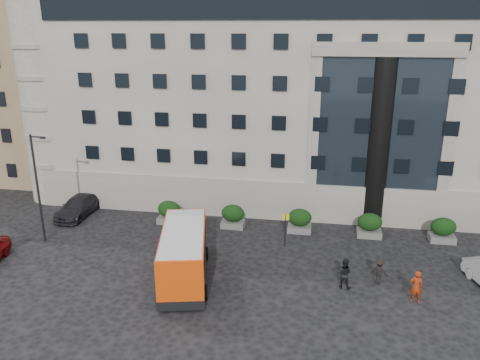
% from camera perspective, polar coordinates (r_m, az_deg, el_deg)
% --- Properties ---
extents(ground, '(120.00, 120.00, 0.00)m').
position_cam_1_polar(ground, '(30.48, -5.85, -11.39)').
color(ground, black).
rests_on(ground, ground).
extents(civic_building, '(44.00, 24.00, 18.00)m').
position_cam_1_polar(civic_building, '(47.90, 7.99, 10.76)').
color(civic_building, gray).
rests_on(civic_building, ground).
extents(entrance_column, '(1.80, 1.80, 13.00)m').
position_cam_1_polar(entrance_column, '(37.08, 16.51, 4.15)').
color(entrance_column, black).
rests_on(entrance_column, ground).
extents(apartment_near, '(14.00, 14.00, 20.00)m').
position_cam_1_polar(apartment_near, '(55.52, -25.41, 11.25)').
color(apartment_near, olive).
rests_on(apartment_near, ground).
extents(apartment_far, '(13.00, 13.00, 22.00)m').
position_cam_1_polar(apartment_far, '(72.34, -19.40, 13.95)').
color(apartment_far, brown).
rests_on(apartment_far, ground).
extents(hedge_a, '(1.80, 1.26, 1.84)m').
position_cam_1_polar(hedge_a, '(37.89, -8.65, -3.86)').
color(hedge_a, '#5B5B58').
rests_on(hedge_a, ground).
extents(hedge_b, '(1.80, 1.26, 1.84)m').
position_cam_1_polar(hedge_b, '(36.67, -0.88, -4.41)').
color(hedge_b, '#5B5B58').
rests_on(hedge_b, ground).
extents(hedge_c, '(1.80, 1.26, 1.84)m').
position_cam_1_polar(hedge_c, '(36.15, 7.29, -4.90)').
color(hedge_c, '#5B5B58').
rests_on(hedge_c, ground).
extents(hedge_d, '(1.80, 1.26, 1.84)m').
position_cam_1_polar(hedge_d, '(36.38, 15.52, -5.29)').
color(hedge_d, '#5B5B58').
rests_on(hedge_d, ground).
extents(hedge_e, '(1.80, 1.26, 1.84)m').
position_cam_1_polar(hedge_e, '(37.34, 23.51, -5.57)').
color(hedge_e, '#5B5B58').
rests_on(hedge_e, ground).
extents(street_lamp, '(1.16, 0.18, 8.00)m').
position_cam_1_polar(street_lamp, '(36.04, -23.40, -0.53)').
color(street_lamp, '#262628').
rests_on(street_lamp, ground).
extents(bus_stop_sign, '(0.50, 0.08, 2.52)m').
position_cam_1_polar(bus_stop_sign, '(33.30, 5.56, -5.40)').
color(bus_stop_sign, '#262628').
rests_on(bus_stop_sign, ground).
extents(minibus, '(4.28, 8.04, 3.19)m').
position_cam_1_polar(minibus, '(29.31, -6.88, -8.81)').
color(minibus, '#EC460B').
rests_on(minibus, ground).
extents(red_truck, '(2.67, 4.84, 2.48)m').
position_cam_1_polar(red_truck, '(52.28, -19.32, 1.86)').
color(red_truck, maroon).
rests_on(red_truck, ground).
extents(parked_car_c, '(2.25, 5.37, 1.55)m').
position_cam_1_polar(parked_car_c, '(41.27, -19.10, -3.06)').
color(parked_car_c, black).
rests_on(parked_car_c, ground).
extents(parked_car_d, '(2.92, 5.11, 1.34)m').
position_cam_1_polar(parked_car_d, '(47.79, -14.18, 0.12)').
color(parked_car_d, black).
rests_on(parked_car_d, ground).
extents(pedestrian_a, '(0.73, 0.49, 1.98)m').
position_cam_1_polar(pedestrian_a, '(28.90, 20.68, -12.08)').
color(pedestrian_a, '#992D0F').
rests_on(pedestrian_a, ground).
extents(pedestrian_b, '(1.08, 0.94, 1.90)m').
position_cam_1_polar(pedestrian_b, '(29.20, 12.59, -11.04)').
color(pedestrian_b, black).
rests_on(pedestrian_b, ground).
extents(pedestrian_c, '(1.15, 0.83, 1.61)m').
position_cam_1_polar(pedestrian_c, '(30.26, 16.59, -10.61)').
color(pedestrian_c, black).
rests_on(pedestrian_c, ground).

